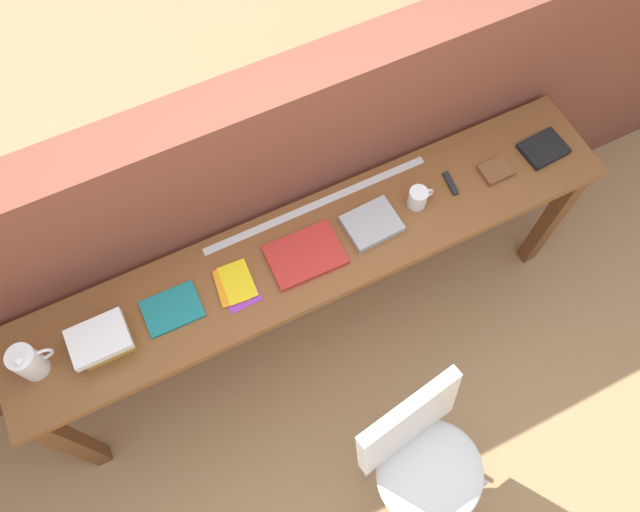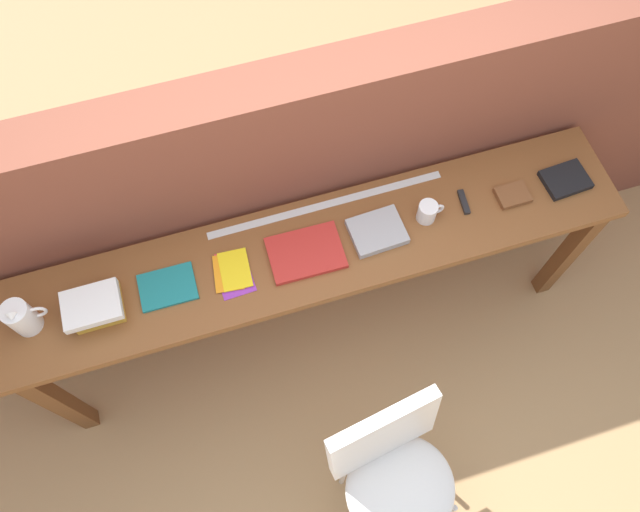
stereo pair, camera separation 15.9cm
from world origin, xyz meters
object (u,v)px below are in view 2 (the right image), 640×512
book_repair_rightmost (565,180)px  magazine_cycling (168,287)px  pamphlet_pile_colourful (232,273)px  leather_journal_brown (513,195)px  book_stack_leftmost (94,306)px  multitool_folded (464,202)px  pitcher_white (22,317)px  book_open_centre (306,253)px  chair_white_moulded (394,470)px  mug (428,212)px

book_repair_rightmost → magazine_cycling: bearing=175.9°
pamphlet_pile_colourful → leather_journal_brown: leather_journal_brown is taller
book_stack_leftmost → magazine_cycling: 0.27m
magazine_cycling → multitool_folded: bearing=1.3°
pitcher_white → book_stack_leftmost: size_ratio=0.88×
leather_journal_brown → book_repair_rightmost: (0.24, 0.00, 0.00)m
pitcher_white → magazine_cycling: bearing=-0.4°
book_stack_leftmost → pamphlet_pile_colourful: 0.52m
book_open_centre → book_repair_rightmost: size_ratio=1.58×
chair_white_moulded → pamphlet_pile_colourful: same height
chair_white_moulded → book_stack_leftmost: size_ratio=4.25×
pamphlet_pile_colourful → multitool_folded: multitool_folded is taller
pamphlet_pile_colourful → mug: bearing=0.7°
magazine_cycling → leather_journal_brown: bearing=0.0°
magazine_cycling → multitool_folded: multitool_folded is taller
magazine_cycling → pitcher_white: bearing=-179.7°
multitool_folded → leather_journal_brown: 0.20m
mug → multitool_folded: 0.17m
pitcher_white → magazine_cycling: size_ratio=0.87×
chair_white_moulded → magazine_cycling: 1.12m
book_repair_rightmost → book_stack_leftmost: bearing=176.4°
magazine_cycling → mug: 1.05m
pitcher_white → mug: (1.56, -0.01, -0.03)m
chair_white_moulded → book_stack_leftmost: 1.30m
magazine_cycling → leather_journal_brown: 1.41m
book_stack_leftmost → chair_white_moulded: bearing=-42.6°
book_open_centre → multitool_folded: (0.67, 0.03, -0.00)m
book_open_centre → multitool_folded: bearing=3.9°
pitcher_white → book_open_centre: pitcher_white is taller
pitcher_white → pamphlet_pile_colourful: (0.76, -0.02, -0.07)m
leather_journal_brown → book_repair_rightmost: bearing=1.0°
pitcher_white → book_open_centre: size_ratio=0.64×
pitcher_white → book_stack_leftmost: bearing=-4.1°
book_open_centre → mug: mug is taller
pamphlet_pile_colourful → book_repair_rightmost: size_ratio=1.09×
pamphlet_pile_colourful → book_open_centre: book_open_centre is taller
multitool_folded → mug: bearing=-174.3°
book_stack_leftmost → mug: size_ratio=1.91×
leather_journal_brown → book_repair_rightmost: size_ratio=0.72×
pitcher_white → book_repair_rightmost: (2.16, -0.02, -0.06)m
pitcher_white → multitool_folded: size_ratio=1.67×
chair_white_moulded → leather_journal_brown: (0.77, 0.83, 0.37)m
chair_white_moulded → mug: bearing=64.5°
chair_white_moulded → pitcher_white: 1.50m
chair_white_moulded → mug: (0.40, 0.84, 0.40)m
book_stack_leftmost → mug: (1.31, 0.01, -0.00)m
mug → book_stack_leftmost: bearing=-179.6°
magazine_cycling → pamphlet_pile_colourful: bearing=-2.5°
pitcher_white → book_open_centre: (1.05, -0.02, -0.07)m
magazine_cycling → pamphlet_pile_colourful: same height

